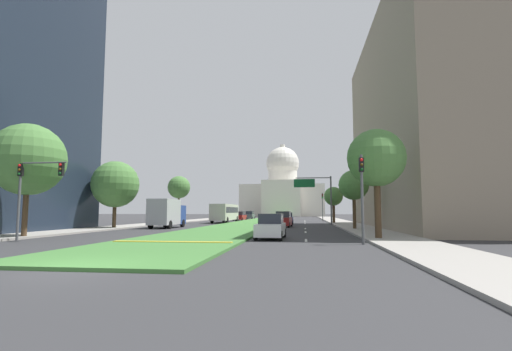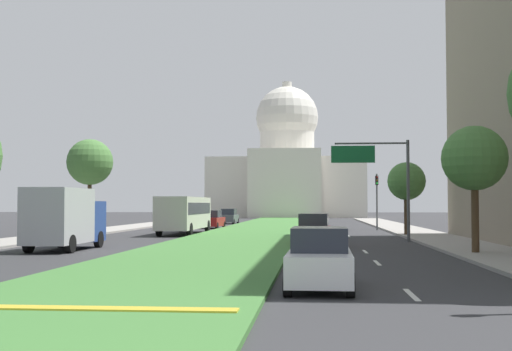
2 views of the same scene
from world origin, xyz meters
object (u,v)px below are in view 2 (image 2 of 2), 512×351
at_px(sedan_distant, 312,226).
at_px(sedan_midblock, 314,231).
at_px(street_tree_right_mid, 474,159).
at_px(street_tree_right_far, 407,182).
at_px(capitol_building, 287,171).
at_px(sedan_lead_stopped, 320,260).
at_px(sedan_very_far, 229,217).
at_px(city_bus, 185,212).
at_px(overhead_guide_sign, 380,169).
at_px(traffic_light_far_right, 377,194).
at_px(box_truck_delivery, 65,218).
at_px(sedan_far_horizon, 212,220).
at_px(street_tree_left_far, 90,162).

bearing_deg(sedan_distant, sedan_midblock, -89.51).
bearing_deg(street_tree_right_mid, street_tree_right_far, 91.97).
distance_m(capitol_building, sedan_lead_stopped, 107.35).
xyz_separation_m(capitol_building, sedan_very_far, (-5.25, -44.90, -7.84)).
relative_size(sedan_lead_stopped, city_bus, 0.40).
relative_size(overhead_guide_sign, city_bus, 0.59).
bearing_deg(traffic_light_far_right, overhead_guide_sign, -94.65).
bearing_deg(sedan_very_far, sedan_distant, -72.37).
bearing_deg(overhead_guide_sign, box_truck_delivery, -150.49).
bearing_deg(city_bus, box_truck_delivery, -97.59).
relative_size(sedan_distant, sedan_far_horizon, 1.02).
bearing_deg(sedan_midblock, city_bus, 124.66).
xyz_separation_m(street_tree_right_far, sedan_distant, (-6.97, -1.44, -3.26)).
bearing_deg(sedan_lead_stopped, sedan_very_far, 99.59).
relative_size(sedan_very_far, box_truck_delivery, 0.73).
distance_m(traffic_light_far_right, street_tree_right_mid, 30.81).
bearing_deg(sedan_distant, street_tree_right_far, 11.66).
distance_m(sedan_midblock, sedan_very_far, 44.33).
relative_size(overhead_guide_sign, sedan_midblock, 1.41).
bearing_deg(capitol_building, city_bus, -94.10).
distance_m(street_tree_right_far, sedan_lead_stopped, 32.22).
xyz_separation_m(traffic_light_far_right, sedan_far_horizon, (-15.90, 3.11, -2.49)).
height_order(sedan_midblock, city_bus, city_bus).
bearing_deg(sedan_very_far, street_tree_right_mid, -70.08).
relative_size(traffic_light_far_right, street_tree_right_mid, 0.86).
bearing_deg(sedan_midblock, street_tree_left_far, 143.57).
relative_size(street_tree_right_mid, box_truck_delivery, 0.95).
xyz_separation_m(traffic_light_far_right, street_tree_right_mid, (1.68, -30.74, 1.18)).
relative_size(street_tree_left_far, street_tree_right_far, 1.36).
height_order(street_tree_right_mid, street_tree_left_far, street_tree_left_far).
height_order(overhead_guide_sign, sedan_far_horizon, overhead_guide_sign).
distance_m(street_tree_right_far, city_bus, 17.49).
height_order(traffic_light_far_right, box_truck_delivery, traffic_light_far_right).
distance_m(overhead_guide_sign, sedan_distant, 8.06).
bearing_deg(street_tree_right_far, capitol_building, 98.97).
relative_size(street_tree_right_mid, sedan_distant, 1.33).
xyz_separation_m(street_tree_right_far, sedan_very_far, (-17.17, 30.68, -3.19)).
xyz_separation_m(sedan_very_far, city_bus, (0.01, -28.23, 0.92)).
bearing_deg(overhead_guide_sign, sedan_far_horizon, 122.56).
xyz_separation_m(overhead_guide_sign, street_tree_left_far, (-21.66, 7.44, 1.02)).
distance_m(traffic_light_far_right, box_truck_delivery, 34.54).
distance_m(capitol_building, overhead_guide_sign, 83.24).
distance_m(street_tree_left_far, sedan_far_horizon, 17.37).
distance_m(overhead_guide_sign, sedan_very_far, 40.60).
xyz_separation_m(street_tree_left_far, sedan_lead_stopped, (17.59, -31.76, -4.83)).
bearing_deg(sedan_very_far, traffic_light_far_right, -48.74).
height_order(street_tree_right_mid, sedan_lead_stopped, street_tree_right_mid).
bearing_deg(sedan_distant, box_truck_delivery, -129.87).
xyz_separation_m(street_tree_right_mid, sedan_distant, (-7.60, 17.01, -3.72)).
bearing_deg(sedan_lead_stopped, street_tree_right_mid, 60.43).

